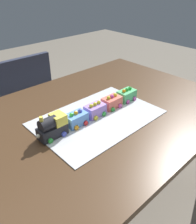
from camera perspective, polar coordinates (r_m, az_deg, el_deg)
The scene contains 9 objects.
ground_plane at distance 1.69m, azimuth 0.44°, elevation -21.55°, with size 8.00×8.00×0.00m, color gray.
dining_table at distance 1.25m, azimuth 0.56°, elevation -3.74°, with size 1.40×1.00×0.74m.
chair at distance 1.92m, azimuth -18.06°, elevation 2.41°, with size 0.40×0.40×0.86m.
cake_board at distance 1.13m, azimuth 0.00°, elevation -1.39°, with size 0.60×0.40×0.00m, color silver.
cake_locomotive at distance 1.00m, azimuth -11.32°, elevation -3.60°, with size 0.14×0.08×0.12m.
cake_car_gondola_sky_blue at distance 1.06m, azimuth -5.44°, elevation -1.71°, with size 0.10×0.08×0.07m.
cake_car_flatbed_lavender at distance 1.13m, azimuth -0.74°, elevation 0.52°, with size 0.10×0.08×0.07m.
cake_car_caboose_coral at distance 1.20m, azimuth 3.43°, elevation 2.49°, with size 0.10×0.08×0.07m.
cake_car_tanker_mint_green at distance 1.28m, azimuth 7.12°, elevation 4.22°, with size 0.10×0.08×0.07m.
Camera 1 is at (-0.71, -0.74, 1.35)m, focal length 36.78 mm.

